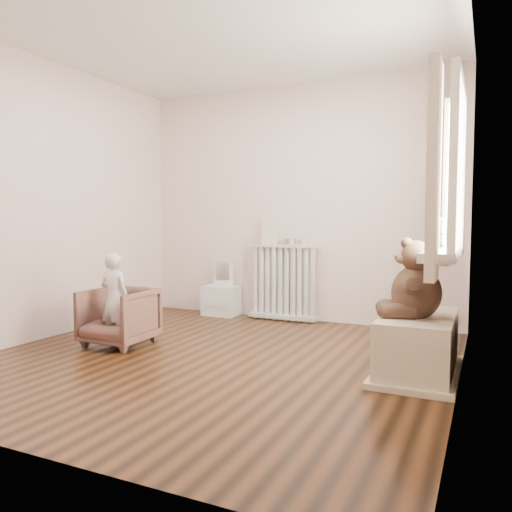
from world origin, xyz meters
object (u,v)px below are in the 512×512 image
at_px(toy_vanity, 221,292).
at_px(child, 115,298).
at_px(radiator, 283,285).
at_px(teddy_bear, 417,283).
at_px(armchair, 119,317).
at_px(toy_bench, 418,347).
at_px(plush_cat, 446,234).

height_order(toy_vanity, child, child).
relative_size(radiator, teddy_bear, 1.55).
bearing_deg(child, radiator, -118.88).
bearing_deg(armchair, toy_vanity, 84.26).
xyz_separation_m(toy_vanity, teddy_bear, (2.37, -1.48, 0.40)).
xyz_separation_m(radiator, armchair, (-0.91, -1.65, -0.14)).
relative_size(radiator, child, 1.05).
bearing_deg(toy_bench, teddy_bear, -95.78).
bearing_deg(toy_vanity, toy_bench, -30.37).
height_order(radiator, child, child).
distance_m(toy_vanity, teddy_bear, 2.82).
bearing_deg(child, toy_vanity, -95.60).
bearing_deg(toy_vanity, child, -94.73).
relative_size(toy_bench, teddy_bear, 1.69).
height_order(armchair, child, child).
distance_m(toy_vanity, armchair, 1.63).
height_order(armchair, toy_bench, armchair).
distance_m(child, toy_bench, 2.54).
distance_m(toy_vanity, toy_bench, 2.76).
bearing_deg(teddy_bear, radiator, 122.82).
bearing_deg(toy_vanity, teddy_bear, -31.99).
relative_size(toy_vanity, plush_cat, 2.48).
bearing_deg(teddy_bear, child, 170.54).
bearing_deg(child, toy_bench, -174.53).
xyz_separation_m(radiator, child, (-0.91, -1.70, 0.03)).
relative_size(radiator, armchair, 1.51).
bearing_deg(toy_vanity, armchair, -94.88).
height_order(toy_bench, plush_cat, plush_cat).
bearing_deg(armchair, child, -90.87).
height_order(radiator, plush_cat, plush_cat).
xyz_separation_m(radiator, teddy_bear, (1.60, -1.51, 0.28)).
bearing_deg(child, armchair, -90.87).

